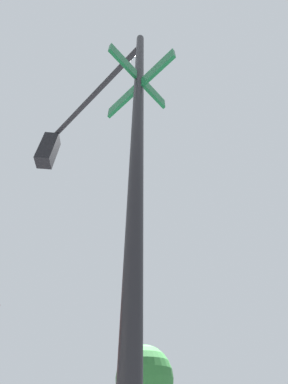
{
  "coord_description": "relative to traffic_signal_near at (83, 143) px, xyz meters",
  "views": [
    {
      "loc": [
        -8.15,
        -7.02,
        1.66
      ],
      "look_at": [
        -5.64,
        -7.29,
        3.99
      ],
      "focal_mm": 23.66,
      "sensor_mm": 36.0,
      "label": 1
    }
  ],
  "objects": [
    {
      "name": "traffic_signal_near",
      "position": [
        0.0,
        0.0,
        0.0
      ],
      "size": [
        2.53,
        2.22,
        6.5
      ],
      "color": "black",
      "rests_on": "ground_plane"
    },
    {
      "name": "street_tree",
      "position": [
        14.52,
        -2.43,
        -1.1
      ],
      "size": [
        3.13,
        3.13,
        5.03
      ],
      "color": "#4C331E",
      "rests_on": "ground_plane"
    }
  ]
}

